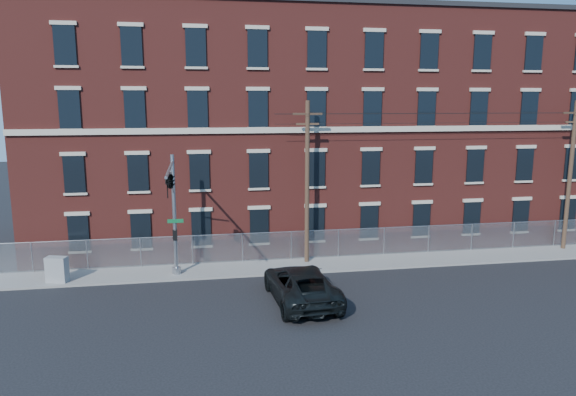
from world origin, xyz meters
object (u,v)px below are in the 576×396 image
(traffic_signal_mast, at_px, (171,192))
(utility_cabinet, at_px, (57,269))
(pickup_truck, at_px, (301,284))
(utility_pole_near, at_px, (307,180))

(traffic_signal_mast, height_order, utility_cabinet, traffic_signal_mast)
(pickup_truck, bearing_deg, utility_cabinet, -24.07)
(utility_pole_near, xyz_separation_m, pickup_truck, (-1.59, -6.28, -4.44))
(traffic_signal_mast, height_order, pickup_truck, traffic_signal_mast)
(utility_pole_near, bearing_deg, utility_cabinet, -174.49)
(traffic_signal_mast, distance_m, utility_pole_near, 8.70)
(utility_pole_near, bearing_deg, traffic_signal_mast, -156.86)
(traffic_signal_mast, relative_size, utility_cabinet, 4.88)
(traffic_signal_mast, xyz_separation_m, utility_pole_near, (8.00, 3.42, -0.05))
(pickup_truck, height_order, utility_cabinet, pickup_truck)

